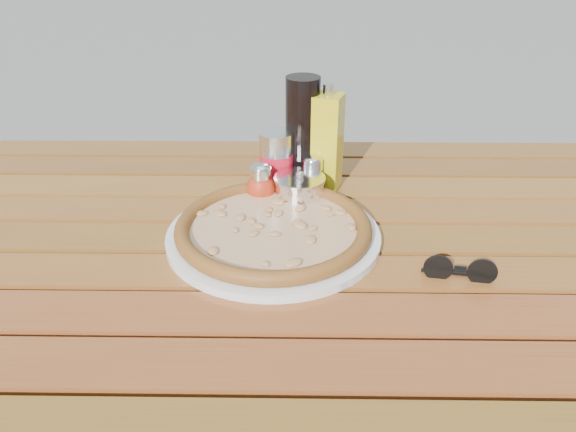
{
  "coord_description": "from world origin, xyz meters",
  "views": [
    {
      "loc": [
        0.01,
        -0.82,
        1.24
      ],
      "look_at": [
        0.0,
        0.02,
        0.78
      ],
      "focal_mm": 35.0,
      "sensor_mm": 36.0,
      "label": 1
    }
  ],
  "objects_px": {
    "pepper_shaker": "(261,184)",
    "oregano_shaker": "(312,176)",
    "table": "(288,274)",
    "dark_bottle": "(302,133)",
    "sunglasses": "(460,270)",
    "soda_can": "(276,162)",
    "plate": "(274,236)",
    "pizza": "(273,228)",
    "olive_oil_cruet": "(327,142)",
    "parmesan_tin": "(300,191)"
  },
  "relations": [
    {
      "from": "soda_can",
      "to": "table",
      "type": "bearing_deg",
      "value": -82.37
    },
    {
      "from": "dark_bottle",
      "to": "sunglasses",
      "type": "relative_size",
      "value": 1.98
    },
    {
      "from": "pepper_shaker",
      "to": "olive_oil_cruet",
      "type": "distance_m",
      "value": 0.15
    },
    {
      "from": "pizza",
      "to": "parmesan_tin",
      "type": "bearing_deg",
      "value": 70.45
    },
    {
      "from": "oregano_shaker",
      "to": "olive_oil_cruet",
      "type": "distance_m",
      "value": 0.07
    },
    {
      "from": "soda_can",
      "to": "sunglasses",
      "type": "xyz_separation_m",
      "value": [
        0.28,
        -0.31,
        -0.04
      ]
    },
    {
      "from": "plate",
      "to": "pepper_shaker",
      "type": "height_order",
      "value": "pepper_shaker"
    },
    {
      "from": "soda_can",
      "to": "plate",
      "type": "bearing_deg",
      "value": -89.74
    },
    {
      "from": "table",
      "to": "soda_can",
      "type": "relative_size",
      "value": 11.67
    },
    {
      "from": "olive_oil_cruet",
      "to": "oregano_shaker",
      "type": "bearing_deg",
      "value": -132.61
    },
    {
      "from": "table",
      "to": "sunglasses",
      "type": "bearing_deg",
      "value": -24.85
    },
    {
      "from": "pepper_shaker",
      "to": "dark_bottle",
      "type": "xyz_separation_m",
      "value": [
        0.08,
        0.08,
        0.07
      ]
    },
    {
      "from": "table",
      "to": "dark_bottle",
      "type": "relative_size",
      "value": 6.36
    },
    {
      "from": "pepper_shaker",
      "to": "sunglasses",
      "type": "bearing_deg",
      "value": -38.53
    },
    {
      "from": "dark_bottle",
      "to": "parmesan_tin",
      "type": "distance_m",
      "value": 0.12
    },
    {
      "from": "soda_can",
      "to": "parmesan_tin",
      "type": "distance_m",
      "value": 0.09
    },
    {
      "from": "plate",
      "to": "pepper_shaker",
      "type": "distance_m",
      "value": 0.14
    },
    {
      "from": "pizza",
      "to": "dark_bottle",
      "type": "bearing_deg",
      "value": 77.1
    },
    {
      "from": "pepper_shaker",
      "to": "oregano_shaker",
      "type": "xyz_separation_m",
      "value": [
        0.1,
        0.04,
        0.0
      ]
    },
    {
      "from": "plate",
      "to": "oregano_shaker",
      "type": "height_order",
      "value": "oregano_shaker"
    },
    {
      "from": "plate",
      "to": "dark_bottle",
      "type": "distance_m",
      "value": 0.24
    },
    {
      "from": "oregano_shaker",
      "to": "dark_bottle",
      "type": "distance_m",
      "value": 0.08
    },
    {
      "from": "soda_can",
      "to": "olive_oil_cruet",
      "type": "height_order",
      "value": "olive_oil_cruet"
    },
    {
      "from": "table",
      "to": "olive_oil_cruet",
      "type": "relative_size",
      "value": 6.67
    },
    {
      "from": "table",
      "to": "dark_bottle",
      "type": "height_order",
      "value": "dark_bottle"
    },
    {
      "from": "table",
      "to": "pepper_shaker",
      "type": "height_order",
      "value": "pepper_shaker"
    },
    {
      "from": "pepper_shaker",
      "to": "oregano_shaker",
      "type": "relative_size",
      "value": 1.0
    },
    {
      "from": "table",
      "to": "soda_can",
      "type": "height_order",
      "value": "soda_can"
    },
    {
      "from": "table",
      "to": "pepper_shaker",
      "type": "distance_m",
      "value": 0.18
    },
    {
      "from": "plate",
      "to": "pizza",
      "type": "xyz_separation_m",
      "value": [
        0.0,
        0.0,
        0.02
      ]
    },
    {
      "from": "pizza",
      "to": "table",
      "type": "bearing_deg",
      "value": 16.92
    },
    {
      "from": "olive_oil_cruet",
      "to": "parmesan_tin",
      "type": "distance_m",
      "value": 0.12
    },
    {
      "from": "dark_bottle",
      "to": "table",
      "type": "bearing_deg",
      "value": -96.93
    },
    {
      "from": "sunglasses",
      "to": "olive_oil_cruet",
      "type": "bearing_deg",
      "value": 129.91
    },
    {
      "from": "pepper_shaker",
      "to": "plate",
      "type": "bearing_deg",
      "value": -78.26
    },
    {
      "from": "pepper_shaker",
      "to": "soda_can",
      "type": "distance_m",
      "value": 0.07
    },
    {
      "from": "pizza",
      "to": "pepper_shaker",
      "type": "relative_size",
      "value": 5.05
    },
    {
      "from": "plate",
      "to": "dark_bottle",
      "type": "bearing_deg",
      "value": 77.1
    },
    {
      "from": "oregano_shaker",
      "to": "sunglasses",
      "type": "xyz_separation_m",
      "value": [
        0.21,
        -0.29,
        -0.02
      ]
    },
    {
      "from": "pizza",
      "to": "soda_can",
      "type": "bearing_deg",
      "value": 90.26
    },
    {
      "from": "table",
      "to": "parmesan_tin",
      "type": "distance_m",
      "value": 0.16
    },
    {
      "from": "pizza",
      "to": "pepper_shaker",
      "type": "bearing_deg",
      "value": 101.74
    },
    {
      "from": "olive_oil_cruet",
      "to": "parmesan_tin",
      "type": "height_order",
      "value": "olive_oil_cruet"
    },
    {
      "from": "dark_bottle",
      "to": "parmesan_tin",
      "type": "bearing_deg",
      "value": -93.27
    },
    {
      "from": "oregano_shaker",
      "to": "parmesan_tin",
      "type": "height_order",
      "value": "oregano_shaker"
    },
    {
      "from": "sunglasses",
      "to": "oregano_shaker",
      "type": "bearing_deg",
      "value": 136.01
    },
    {
      "from": "oregano_shaker",
      "to": "sunglasses",
      "type": "height_order",
      "value": "oregano_shaker"
    },
    {
      "from": "plate",
      "to": "parmesan_tin",
      "type": "bearing_deg",
      "value": 70.45
    },
    {
      "from": "oregano_shaker",
      "to": "pepper_shaker",
      "type": "bearing_deg",
      "value": -157.41
    },
    {
      "from": "oregano_shaker",
      "to": "soda_can",
      "type": "height_order",
      "value": "soda_can"
    }
  ]
}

